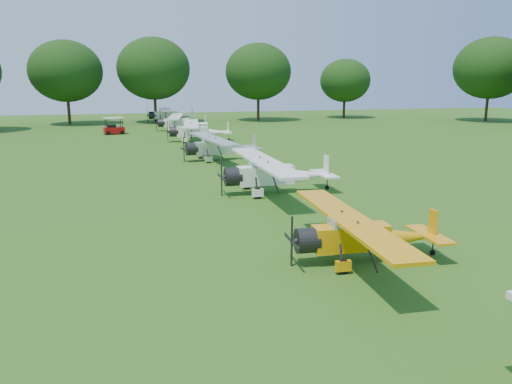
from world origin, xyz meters
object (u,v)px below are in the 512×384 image
at_px(aircraft_2, 362,233).
at_px(aircraft_3, 274,172).
at_px(aircraft_5, 197,130).
at_px(aircraft_4, 219,146).
at_px(aircraft_7, 169,114).
at_px(golf_cart, 114,129).
at_px(aircraft_6, 180,121).

relative_size(aircraft_2, aircraft_3, 0.86).
bearing_deg(aircraft_3, aircraft_5, 91.43).
relative_size(aircraft_4, aircraft_7, 0.88).
bearing_deg(aircraft_7, golf_cart, -115.29).
distance_m(aircraft_6, aircraft_7, 13.69).
height_order(aircraft_5, golf_cart, aircraft_5).
relative_size(aircraft_2, aircraft_5, 0.84).
xyz_separation_m(aircraft_4, golf_cart, (-8.50, 23.08, -0.51)).
relative_size(aircraft_6, aircraft_7, 0.91).
bearing_deg(aircraft_7, aircraft_3, -86.18).
distance_m(aircraft_3, aircraft_4, 12.96).
xyz_separation_m(aircraft_2, aircraft_7, (-0.55, 63.23, 0.28)).
height_order(aircraft_2, aircraft_3, aircraft_3).
height_order(aircraft_4, aircraft_6, aircraft_6).
height_order(aircraft_2, aircraft_5, aircraft_5).
height_order(aircraft_5, aircraft_7, aircraft_7).
xyz_separation_m(aircraft_6, aircraft_7, (-0.04, 13.69, 0.12)).
bearing_deg(aircraft_2, aircraft_3, 92.26).
height_order(aircraft_2, golf_cart, golf_cart).
relative_size(aircraft_3, aircraft_7, 0.92).
relative_size(aircraft_4, golf_cart, 4.02).
distance_m(aircraft_3, aircraft_5, 26.00).
height_order(aircraft_4, golf_cart, aircraft_4).
distance_m(aircraft_2, aircraft_3, 11.66).
bearing_deg(aircraft_3, golf_cart, 104.70).
distance_m(aircraft_2, aircraft_4, 24.59).
bearing_deg(aircraft_7, aircraft_2, -86.62).
bearing_deg(aircraft_4, aircraft_7, 84.23).
relative_size(aircraft_3, aircraft_5, 0.98).
height_order(aircraft_2, aircraft_7, aircraft_7).
xyz_separation_m(aircraft_5, golf_cart, (-8.71, 10.02, -0.58)).
xyz_separation_m(aircraft_3, aircraft_5, (-0.47, 25.99, 0.01)).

